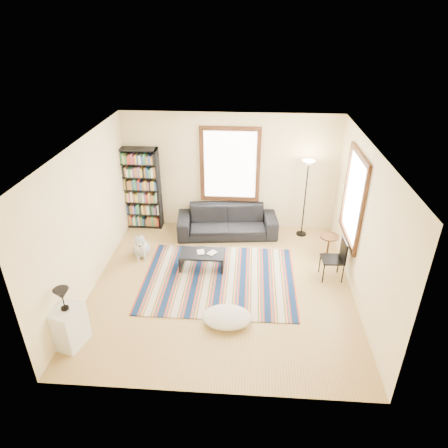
# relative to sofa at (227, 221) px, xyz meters

# --- Properties ---
(floor) EXTENTS (5.00, 5.00, 0.10)m
(floor) POSITION_rel_sofa_xyz_m (0.04, -2.05, -0.39)
(floor) COLOR tan
(floor) RESTS_ON ground
(ceiling) EXTENTS (5.00, 5.00, 0.10)m
(ceiling) POSITION_rel_sofa_xyz_m (0.04, -2.05, 2.51)
(ceiling) COLOR white
(ceiling) RESTS_ON floor
(wall_back) EXTENTS (5.00, 0.10, 2.80)m
(wall_back) POSITION_rel_sofa_xyz_m (0.04, 0.50, 1.06)
(wall_back) COLOR #FBE8A9
(wall_back) RESTS_ON floor
(wall_front) EXTENTS (5.00, 0.10, 2.80)m
(wall_front) POSITION_rel_sofa_xyz_m (0.04, -4.60, 1.06)
(wall_front) COLOR #FBE8A9
(wall_front) RESTS_ON floor
(wall_left) EXTENTS (0.10, 5.00, 2.80)m
(wall_left) POSITION_rel_sofa_xyz_m (-2.51, -2.05, 1.06)
(wall_left) COLOR #FBE8A9
(wall_left) RESTS_ON floor
(wall_right) EXTENTS (0.10, 5.00, 2.80)m
(wall_right) POSITION_rel_sofa_xyz_m (2.59, -2.05, 1.06)
(wall_right) COLOR #FBE8A9
(wall_right) RESTS_ON floor
(window_back) EXTENTS (1.20, 0.06, 1.60)m
(window_back) POSITION_rel_sofa_xyz_m (0.04, 0.42, 1.26)
(window_back) COLOR white
(window_back) RESTS_ON wall_back
(window_right) EXTENTS (0.06, 1.20, 1.60)m
(window_right) POSITION_rel_sofa_xyz_m (2.51, -1.25, 1.26)
(window_right) COLOR white
(window_right) RESTS_ON wall_right
(rug) EXTENTS (3.01, 2.40, 0.02)m
(rug) POSITION_rel_sofa_xyz_m (-0.04, -1.85, -0.33)
(rug) COLOR #0D2042
(rug) RESTS_ON floor
(sofa) EXTENTS (1.15, 2.42, 0.68)m
(sofa) POSITION_rel_sofa_xyz_m (0.00, 0.00, 0.00)
(sofa) COLOR black
(sofa) RESTS_ON floor
(bookshelf) EXTENTS (0.90, 0.30, 2.00)m
(bookshelf) POSITION_rel_sofa_xyz_m (-2.07, 0.27, 0.66)
(bookshelf) COLOR black
(bookshelf) RESTS_ON floor
(coffee_table) EXTENTS (0.94, 0.57, 0.36)m
(coffee_table) POSITION_rel_sofa_xyz_m (-0.43, -1.46, -0.16)
(coffee_table) COLOR black
(coffee_table) RESTS_ON floor
(book_a) EXTENTS (0.22, 0.18, 0.02)m
(book_a) POSITION_rel_sofa_xyz_m (-0.53, -1.46, 0.03)
(book_a) COLOR beige
(book_a) RESTS_ON coffee_table
(book_b) EXTENTS (0.23, 0.25, 0.02)m
(book_b) POSITION_rel_sofa_xyz_m (-0.28, -1.41, 0.03)
(book_b) COLOR beige
(book_b) RESTS_ON coffee_table
(floor_cushion) EXTENTS (0.92, 0.72, 0.22)m
(floor_cushion) POSITION_rel_sofa_xyz_m (0.19, -3.08, -0.23)
(floor_cushion) COLOR beige
(floor_cushion) RESTS_ON floor
(floor_lamp) EXTENTS (0.34, 0.34, 1.86)m
(floor_lamp) POSITION_rel_sofa_xyz_m (1.78, 0.10, 0.59)
(floor_lamp) COLOR black
(floor_lamp) RESTS_ON floor
(side_table) EXTENTS (0.40, 0.40, 0.54)m
(side_table) POSITION_rel_sofa_xyz_m (2.24, -0.88, -0.07)
(side_table) COLOR #3F220F
(side_table) RESTS_ON floor
(folding_chair) EXTENTS (0.44, 0.42, 0.86)m
(folding_chair) POSITION_rel_sofa_xyz_m (2.19, -1.63, 0.09)
(folding_chair) COLOR black
(folding_chair) RESTS_ON floor
(white_cabinet) EXTENTS (0.50, 0.58, 0.70)m
(white_cabinet) POSITION_rel_sofa_xyz_m (-2.26, -3.75, 0.01)
(white_cabinet) COLOR white
(white_cabinet) RESTS_ON floor
(table_lamp) EXTENTS (0.24, 0.24, 0.38)m
(table_lamp) POSITION_rel_sofa_xyz_m (-2.26, -3.75, 0.55)
(table_lamp) COLOR black
(table_lamp) RESTS_ON white_cabinet
(dog) EXTENTS (0.55, 0.68, 0.59)m
(dog) POSITION_rel_sofa_xyz_m (-1.81, -1.10, -0.05)
(dog) COLOR #B8B8B8
(dog) RESTS_ON floor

